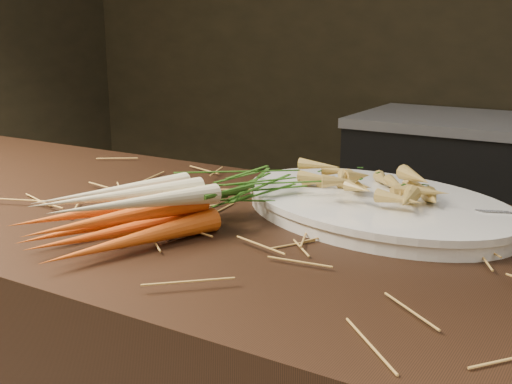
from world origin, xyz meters
TOP-DOWN VIEW (x-y plane):
  - straw_bedding at (0.00, 0.30)m, footprint 1.40×0.60m
  - root_veg_bunch at (-0.12, 0.26)m, footprint 0.33×0.54m
  - serving_platter at (0.09, 0.46)m, footprint 0.59×0.49m
  - roasted_veg_heap at (0.09, 0.46)m, footprint 0.29×0.25m
  - serving_fork at (0.25, 0.38)m, footprint 0.19×0.08m

SIDE VIEW (x-z plane):
  - straw_bedding at x=0.00m, z-range 0.90..0.92m
  - serving_platter at x=0.09m, z-range 0.90..0.93m
  - serving_fork at x=0.25m, z-range 0.93..0.93m
  - root_veg_bunch at x=-0.12m, z-range 0.90..1.00m
  - roasted_veg_heap at x=0.09m, z-range 0.93..0.98m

